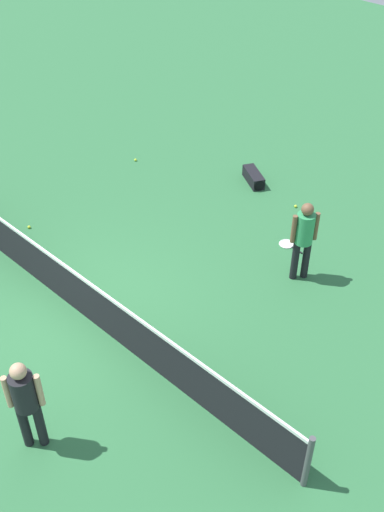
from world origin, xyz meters
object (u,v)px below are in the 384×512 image
(tennis_ball_by_net, at_px, (29,227))
(player_near_side, at_px, (304,235))
(equipment_bag, at_px, (254,178))
(tennis_ball_near_player, at_px, (296,206))
(tennis_ball_midcourt, at_px, (135,160))
(player_far_side, at_px, (25,399))
(tennis_racket_near_player, at_px, (287,244))

(tennis_ball_by_net, bearing_deg, player_near_side, -152.23)
(player_near_side, relative_size, equipment_bag, 2.04)
(player_near_side, xyz_separation_m, tennis_ball_near_player, (1.46, -1.91, -0.98))
(tennis_ball_by_net, xyz_separation_m, equipment_bag, (-2.33, -4.76, 0.11))
(tennis_ball_by_net, height_order, equipment_bag, equipment_bag)
(tennis_ball_by_net, relative_size, tennis_ball_midcourt, 1.00)
(player_far_side, distance_m, tennis_ball_by_net, 5.56)
(tennis_ball_near_player, bearing_deg, player_far_side, 96.78)
(player_near_side, distance_m, tennis_ball_midcourt, 5.74)
(tennis_racket_near_player, height_order, tennis_ball_midcourt, tennis_ball_midcourt)
(player_near_side, xyz_separation_m, tennis_ball_by_net, (5.13, 2.70, -0.98))
(tennis_racket_near_player, relative_size, tennis_ball_near_player, 9.01)
(tennis_ball_near_player, xyz_separation_m, tennis_ball_by_net, (3.67, 4.61, 0.00))
(player_far_side, height_order, tennis_ball_midcourt, player_far_side)
(tennis_ball_near_player, bearing_deg, tennis_racket_near_player, 119.55)
(tennis_racket_near_player, xyz_separation_m, tennis_ball_near_player, (0.70, -1.24, 0.02))
(player_far_side, xyz_separation_m, tennis_ball_by_net, (4.57, -3.02, -0.98))
(tennis_ball_by_net, relative_size, equipment_bag, 0.08)
(tennis_racket_near_player, relative_size, tennis_ball_midcourt, 9.01)
(tennis_ball_by_net, xyz_separation_m, tennis_ball_midcourt, (0.48, -3.51, 0.00))
(player_far_side, distance_m, tennis_racket_near_player, 6.46)
(tennis_racket_near_player, distance_m, tennis_ball_midcourt, 4.85)
(player_near_side, xyz_separation_m, tennis_racket_near_player, (0.76, -0.67, -1.00))
(tennis_racket_near_player, height_order, tennis_ball_by_net, tennis_ball_by_net)
(player_near_side, height_order, tennis_ball_midcourt, player_near_side)
(player_near_side, height_order, equipment_bag, player_near_side)
(tennis_ball_near_player, xyz_separation_m, tennis_ball_midcourt, (4.14, 1.10, 0.00))
(player_far_side, bearing_deg, equipment_bag, -73.90)
(player_far_side, height_order, equipment_bag, player_far_side)
(player_near_side, bearing_deg, tennis_ball_midcourt, -8.19)
(tennis_racket_near_player, bearing_deg, equipment_bag, -34.27)
(tennis_racket_near_player, height_order, tennis_ball_near_player, tennis_ball_near_player)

